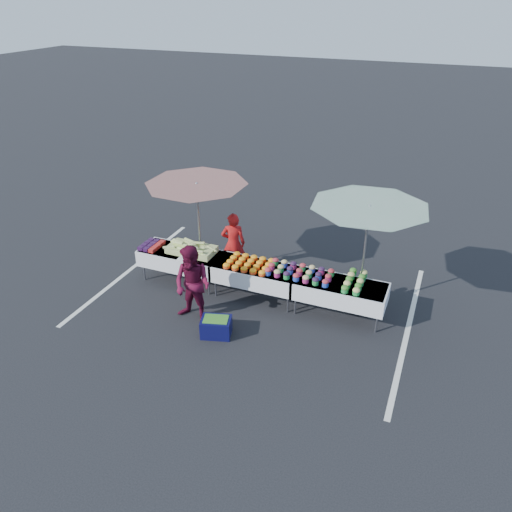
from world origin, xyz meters
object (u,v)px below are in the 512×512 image
at_px(storage_bin, 216,326).
at_px(table_center, 256,273).
at_px(umbrella_right, 369,215).
at_px(customer, 193,285).
at_px(vendor, 233,244).
at_px(table_left, 181,258).
at_px(umbrella_left, 197,192).
at_px(table_right, 340,291).

bearing_deg(storage_bin, table_center, 66.29).
xyz_separation_m(table_center, umbrella_right, (2.14, 0.40, 1.52)).
relative_size(customer, storage_bin, 2.46).
xyz_separation_m(customer, storage_bin, (0.63, -0.30, -0.62)).
bearing_deg(umbrella_right, table_center, -169.39).
distance_m(vendor, customer, 2.02).
bearing_deg(customer, table_center, 63.13).
bearing_deg(table_left, vendor, 40.62).
distance_m(vendor, umbrella_left, 1.51).
height_order(table_center, customer, customer).
bearing_deg(vendor, customer, 69.65).
relative_size(vendor, storage_bin, 2.26).
height_order(table_left, vendor, vendor).
bearing_deg(table_center, table_right, 0.00).
distance_m(table_center, customer, 1.50).
xyz_separation_m(umbrella_left, umbrella_right, (3.66, -0.00, 0.05)).
distance_m(table_left, table_right, 3.60).
relative_size(table_left, customer, 1.15).
height_order(table_left, umbrella_left, umbrella_left).
distance_m(umbrella_left, storage_bin, 2.99).
bearing_deg(customer, table_right, 32.26).
bearing_deg(table_right, umbrella_right, 50.04).
bearing_deg(umbrella_left, umbrella_right, -0.00).
bearing_deg(table_left, customer, -51.74).
distance_m(table_left, storage_bin, 2.24).
distance_m(umbrella_right, storage_bin, 3.58).
bearing_deg(umbrella_left, customer, -66.89).
bearing_deg(customer, storage_bin, -18.10).
relative_size(table_left, vendor, 1.25).
xyz_separation_m(table_left, vendor, (0.92, 0.79, 0.16)).
distance_m(table_center, table_right, 1.80).
xyz_separation_m(table_center, customer, (-0.83, -1.23, 0.23)).
height_order(table_right, umbrella_left, umbrella_left).
distance_m(table_left, umbrella_right, 4.24).
relative_size(table_left, table_right, 1.00).
xyz_separation_m(table_center, umbrella_left, (-1.53, 0.40, 1.47)).
bearing_deg(vendor, table_center, 116.38).
xyz_separation_m(vendor, umbrella_left, (-0.65, -0.39, 1.31)).
distance_m(table_center, umbrella_left, 2.16).
relative_size(table_right, umbrella_left, 0.63).
xyz_separation_m(table_center, vendor, (-0.88, 0.79, 0.16)).
relative_size(table_center, table_right, 1.00).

